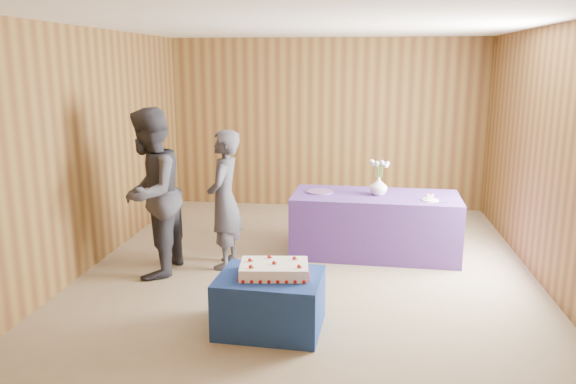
% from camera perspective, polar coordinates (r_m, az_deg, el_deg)
% --- Properties ---
extents(ground, '(6.00, 6.00, 0.00)m').
position_cam_1_polar(ground, '(6.45, 2.10, -7.98)').
color(ground, gray).
rests_on(ground, ground).
extents(room_shell, '(5.04, 6.04, 2.72)m').
position_cam_1_polar(room_shell, '(6.05, 2.24, 8.18)').
color(room_shell, brown).
rests_on(room_shell, ground).
extents(cake_table, '(0.94, 0.75, 0.50)m').
position_cam_1_polar(cake_table, '(5.04, -1.84, -11.14)').
color(cake_table, navy).
rests_on(cake_table, ground).
extents(serving_table, '(2.03, 0.98, 0.75)m').
position_cam_1_polar(serving_table, '(6.97, 8.80, -3.29)').
color(serving_table, '#4C328A').
rests_on(serving_table, ground).
extents(sheet_cake, '(0.66, 0.49, 0.14)m').
position_cam_1_polar(sheet_cake, '(4.94, -1.41, -7.84)').
color(sheet_cake, white).
rests_on(sheet_cake, cake_table).
extents(vase, '(0.23, 0.23, 0.22)m').
position_cam_1_polar(vase, '(6.85, 9.18, 0.61)').
color(vase, silver).
rests_on(vase, serving_table).
extents(flower_spray, '(0.24, 0.23, 0.19)m').
position_cam_1_polar(flower_spray, '(6.80, 9.26, 2.82)').
color(flower_spray, '#2E6528').
rests_on(flower_spray, vase).
extents(platter, '(0.39, 0.39, 0.02)m').
position_cam_1_polar(platter, '(6.92, 3.26, 0.03)').
color(platter, '#714C99').
rests_on(platter, serving_table).
extents(plate, '(0.24, 0.24, 0.01)m').
position_cam_1_polar(plate, '(6.71, 14.26, -0.79)').
color(plate, white).
rests_on(plate, serving_table).
extents(cake_slice, '(0.07, 0.06, 0.09)m').
position_cam_1_polar(cake_slice, '(6.70, 14.27, -0.48)').
color(cake_slice, white).
rests_on(cake_slice, plate).
extents(knife, '(0.25, 0.11, 0.00)m').
position_cam_1_polar(knife, '(6.60, 14.88, -1.10)').
color(knife, '#B4B4B8').
rests_on(knife, serving_table).
extents(guest_left, '(0.39, 0.59, 1.59)m').
position_cam_1_polar(guest_left, '(6.40, -6.49, -0.78)').
color(guest_left, '#3B3A45').
rests_on(guest_left, ground).
extents(guest_right, '(0.72, 0.91, 1.85)m').
position_cam_1_polar(guest_right, '(6.27, -13.81, -0.13)').
color(guest_right, '#31313B').
rests_on(guest_right, ground).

